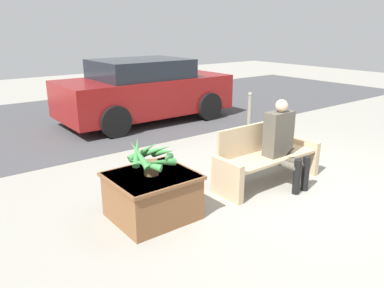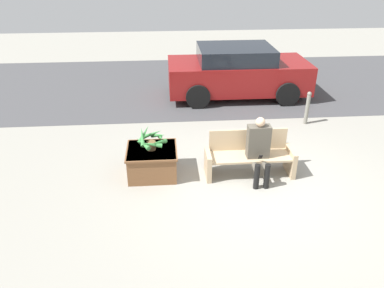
% 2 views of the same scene
% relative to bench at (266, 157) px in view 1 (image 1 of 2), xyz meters
% --- Properties ---
extents(ground_plane, '(30.00, 30.00, 0.00)m').
position_rel_bench_xyz_m(ground_plane, '(0.07, -0.56, -0.39)').
color(ground_plane, gray).
extents(road_surface, '(20.00, 6.00, 0.01)m').
position_rel_bench_xyz_m(road_surface, '(0.07, 5.54, -0.39)').
color(road_surface, '#424244').
rests_on(road_surface, ground_plane).
extents(bench, '(1.71, 0.54, 0.85)m').
position_rel_bench_xyz_m(bench, '(0.00, 0.00, 0.00)').
color(bench, tan).
rests_on(bench, ground_plane).
extents(person_seated, '(0.42, 0.60, 1.23)m').
position_rel_bench_xyz_m(person_seated, '(0.13, -0.19, 0.26)').
color(person_seated, '#4C473D').
rests_on(person_seated, ground_plane).
extents(planter_box, '(0.96, 0.88, 0.55)m').
position_rel_bench_xyz_m(planter_box, '(-1.87, 0.09, -0.10)').
color(planter_box, brown).
rests_on(planter_box, ground_plane).
extents(potted_plant, '(0.62, 0.61, 0.44)m').
position_rel_bench_xyz_m(potted_plant, '(-1.87, 0.09, 0.37)').
color(potted_plant, brown).
rests_on(potted_plant, planter_box).
extents(parked_car, '(4.04, 1.98, 1.47)m').
position_rel_bench_xyz_m(parked_car, '(0.56, 4.34, 0.34)').
color(parked_car, maroon).
rests_on(parked_car, ground_plane).
extents(bollard_post, '(0.11, 0.11, 0.85)m').
position_rel_bench_xyz_m(bollard_post, '(1.94, 2.20, 0.05)').
color(bollard_post, slate).
rests_on(bollard_post, ground_plane).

